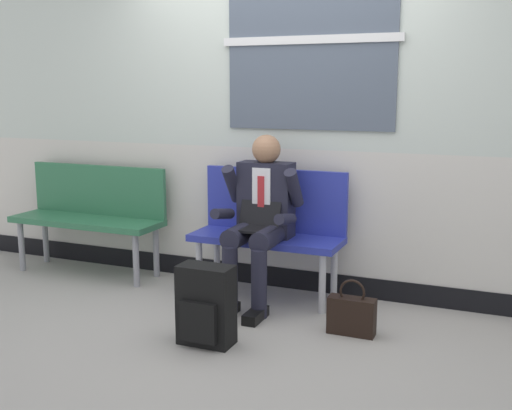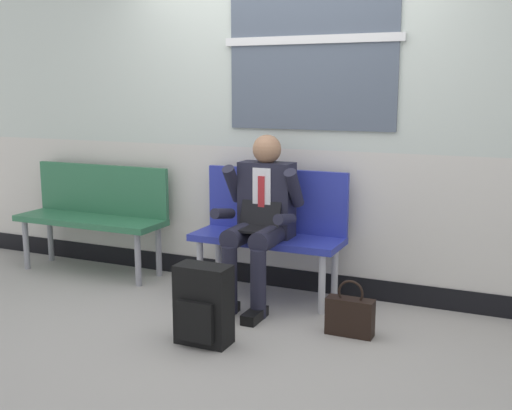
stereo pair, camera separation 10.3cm
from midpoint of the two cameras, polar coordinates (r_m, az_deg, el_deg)
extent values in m
plane|color=#9E9991|center=(4.53, 0.26, -9.54)|extent=(18.00, 18.00, 0.00)
cube|color=beige|center=(4.85, 3.42, 14.28)|extent=(6.57, 0.12, 1.53)
cube|color=beige|center=(4.93, 3.26, -0.26)|extent=(6.57, 0.12, 0.95)
cube|color=black|center=(5.06, 3.19, -6.42)|extent=(6.57, 0.14, 0.16)
cube|color=#4C5666|center=(4.71, 5.71, 14.78)|extent=(1.29, 0.02, 1.30)
cube|color=silver|center=(4.70, 5.67, 14.79)|extent=(1.37, 0.03, 0.06)
cube|color=#28339E|center=(4.65, 1.62, -3.13)|extent=(1.13, 0.42, 0.05)
cube|color=#28339E|center=(4.76, 2.47, 0.44)|extent=(1.13, 0.04, 0.48)
cylinder|color=#B7B7BC|center=(4.79, -4.50, -5.75)|extent=(0.05, 0.05, 0.43)
cylinder|color=#B7B7BC|center=(5.04, -2.86, -4.88)|extent=(0.05, 0.05, 0.43)
cylinder|color=#B7B7BC|center=(4.42, 6.71, -7.18)|extent=(0.05, 0.05, 0.43)
cylinder|color=#B7B7BC|center=(4.69, 7.82, -6.14)|extent=(0.05, 0.05, 0.43)
cube|color=#2D6B47|center=(5.48, -14.41, -1.36)|extent=(1.33, 0.42, 0.05)
cube|color=#2D6B47|center=(5.57, -13.37, 1.40)|extent=(1.33, 0.04, 0.43)
cylinder|color=gray|center=(5.80, -19.76, -3.44)|extent=(0.05, 0.05, 0.43)
cylinder|color=gray|center=(6.01, -17.78, -2.83)|extent=(0.05, 0.05, 0.43)
cylinder|color=gray|center=(5.07, -10.15, -4.93)|extent=(0.05, 0.05, 0.43)
cylinder|color=gray|center=(5.31, -8.32, -4.16)|extent=(0.05, 0.05, 0.43)
cylinder|color=#1E1E2D|center=(4.49, -0.71, -2.70)|extent=(0.15, 0.40, 0.15)
cylinder|color=#1E1E2D|center=(4.40, -1.75, -6.85)|extent=(0.11, 0.11, 0.48)
cube|color=black|center=(4.42, -2.08, -9.62)|extent=(0.10, 0.26, 0.07)
cylinder|color=#1E1E2D|center=(4.40, 1.89, -2.97)|extent=(0.15, 0.40, 0.15)
cylinder|color=#1E1E2D|center=(4.31, 0.90, -7.22)|extent=(0.11, 0.11, 0.48)
cube|color=black|center=(4.33, 0.57, -10.04)|extent=(0.10, 0.26, 0.07)
cube|color=#1E1E2D|center=(4.59, 1.63, 0.52)|extent=(0.40, 0.18, 0.55)
cube|color=silver|center=(4.49, 1.17, 0.95)|extent=(0.14, 0.01, 0.39)
cube|color=#B22328|center=(4.49, 1.14, 0.56)|extent=(0.05, 0.01, 0.33)
sphere|color=#9E7051|center=(4.54, 1.66, 5.11)|extent=(0.21, 0.21, 0.21)
cylinder|color=#1E1E2D|center=(4.60, -1.45, 1.94)|extent=(0.09, 0.25, 0.30)
cylinder|color=#1E1E2D|center=(4.49, -2.38, -0.79)|extent=(0.08, 0.27, 0.12)
cylinder|color=#1E1E2D|center=(4.42, 4.17, 1.55)|extent=(0.09, 0.25, 0.30)
cylinder|color=#1E1E2D|center=(4.30, 3.35, -1.31)|extent=(0.08, 0.27, 0.12)
cube|color=black|center=(4.41, 0.42, -2.23)|extent=(0.31, 0.22, 0.02)
cube|color=black|center=(4.50, 1.09, -0.52)|extent=(0.31, 0.08, 0.21)
cube|color=black|center=(3.91, -4.03, -9.04)|extent=(0.34, 0.18, 0.50)
cube|color=black|center=(3.84, -4.81, -10.60)|extent=(0.24, 0.04, 0.25)
cube|color=black|center=(4.11, 9.29, -10.04)|extent=(0.30, 0.11, 0.24)
torus|color=black|center=(4.06, 9.36, -7.91)|extent=(0.17, 0.02, 0.17)
camera|label=1|loc=(0.05, -89.33, 0.13)|focal=43.84mm
camera|label=2|loc=(0.05, 90.67, -0.13)|focal=43.84mm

